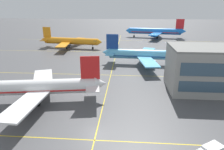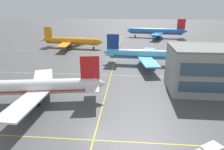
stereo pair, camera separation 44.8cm
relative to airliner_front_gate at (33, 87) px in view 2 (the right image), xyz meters
name	(u,v)px [view 2 (the right image)]	position (x,y,z in m)	size (l,w,h in m)	color
ground_plane	(95,133)	(16.36, -11.44, -3.70)	(600.00, 600.00, 0.00)	#4C4C4F
airliner_front_gate	(33,87)	(0.00, 0.00, 0.00)	(34.83, 29.70, 10.84)	white
airliner_second_row	(149,55)	(29.65, 34.30, 0.15)	(36.32, 31.29, 11.29)	#5BB7E5
airliner_third_row	(71,41)	(-8.37, 63.04, -0.08)	(34.15, 29.20, 10.62)	orange
airliner_far_left_stand	(157,31)	(40.54, 101.91, 0.64)	(40.87, 34.91, 12.72)	blue
taxiway_markings	(115,61)	(16.36, 37.71, -3.70)	(135.53, 150.03, 0.01)	yellow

